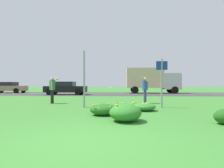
{
  "coord_description": "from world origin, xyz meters",
  "views": [
    {
      "loc": [
        0.64,
        -3.81,
        1.2
      ],
      "look_at": [
        0.21,
        6.01,
        1.19
      ],
      "focal_mm": 30.15,
      "sensor_mm": 36.0,
      "label": 1
    }
  ],
  "objects_px": {
    "frisbee_lime": "(110,88)",
    "box_truck_silver": "(151,79)",
    "sign_post_by_roadside": "(162,78)",
    "car_tan_leftmost": "(8,87)",
    "sign_post_near_path": "(84,79)",
    "car_black_center_left": "(66,88)",
    "person_thrower_green_shirt": "(52,88)",
    "person_catcher_blue_shirt": "(145,88)"
  },
  "relations": [
    {
      "from": "car_tan_leftmost",
      "to": "box_truck_silver",
      "type": "xyz_separation_m",
      "value": [
        18.92,
        0.0,
        1.06
      ]
    },
    {
      "from": "sign_post_near_path",
      "to": "car_black_center_left",
      "type": "distance_m",
      "value": 11.96
    },
    {
      "from": "car_black_center_left",
      "to": "car_tan_leftmost",
      "type": "bearing_deg",
      "value": 157.2
    },
    {
      "from": "sign_post_near_path",
      "to": "car_black_center_left",
      "type": "xyz_separation_m",
      "value": [
        -4.24,
        11.16,
        -0.7
      ]
    },
    {
      "from": "sign_post_near_path",
      "to": "box_truck_silver",
      "type": "xyz_separation_m",
      "value": [
        5.84,
        14.87,
        0.36
      ]
    },
    {
      "from": "box_truck_silver",
      "to": "sign_post_by_roadside",
      "type": "bearing_deg",
      "value": -97.4
    },
    {
      "from": "frisbee_lime",
      "to": "car_black_center_left",
      "type": "height_order",
      "value": "car_black_center_left"
    },
    {
      "from": "person_catcher_blue_shirt",
      "to": "car_black_center_left",
      "type": "bearing_deg",
      "value": 130.25
    },
    {
      "from": "sign_post_by_roadside",
      "to": "car_tan_leftmost",
      "type": "relative_size",
      "value": 0.55
    },
    {
      "from": "car_tan_leftmost",
      "to": "car_black_center_left",
      "type": "relative_size",
      "value": 1.0
    },
    {
      "from": "car_tan_leftmost",
      "to": "sign_post_near_path",
      "type": "bearing_deg",
      "value": -48.68
    },
    {
      "from": "frisbee_lime",
      "to": "car_tan_leftmost",
      "type": "xyz_separation_m",
      "value": [
        -14.28,
        12.64,
        -0.2
      ]
    },
    {
      "from": "sign_post_near_path",
      "to": "frisbee_lime",
      "type": "distance_m",
      "value": 2.59
    },
    {
      "from": "frisbee_lime",
      "to": "box_truck_silver",
      "type": "relative_size",
      "value": 0.04
    },
    {
      "from": "person_thrower_green_shirt",
      "to": "frisbee_lime",
      "type": "xyz_separation_m",
      "value": [
        3.55,
        0.36,
        -0.02
      ]
    },
    {
      "from": "person_catcher_blue_shirt",
      "to": "frisbee_lime",
      "type": "bearing_deg",
      "value": 178.72
    },
    {
      "from": "person_thrower_green_shirt",
      "to": "person_catcher_blue_shirt",
      "type": "bearing_deg",
      "value": 3.11
    },
    {
      "from": "person_thrower_green_shirt",
      "to": "person_catcher_blue_shirt",
      "type": "height_order",
      "value": "person_catcher_blue_shirt"
    },
    {
      "from": "person_thrower_green_shirt",
      "to": "box_truck_silver",
      "type": "bearing_deg",
      "value": 57.79
    },
    {
      "from": "car_tan_leftmost",
      "to": "sign_post_by_roadside",
      "type": "bearing_deg",
      "value": -41.03
    },
    {
      "from": "sign_post_near_path",
      "to": "car_tan_leftmost",
      "type": "xyz_separation_m",
      "value": [
        -13.08,
        14.87,
        -0.7
      ]
    },
    {
      "from": "person_catcher_blue_shirt",
      "to": "box_truck_silver",
      "type": "bearing_deg",
      "value": 78.91
    },
    {
      "from": "box_truck_silver",
      "to": "sign_post_near_path",
      "type": "bearing_deg",
      "value": -111.45
    },
    {
      "from": "sign_post_by_roadside",
      "to": "person_thrower_green_shirt",
      "type": "height_order",
      "value": "sign_post_by_roadside"
    },
    {
      "from": "sign_post_near_path",
      "to": "car_black_center_left",
      "type": "relative_size",
      "value": 0.64
    },
    {
      "from": "sign_post_near_path",
      "to": "person_catcher_blue_shirt",
      "type": "distance_m",
      "value": 4.03
    },
    {
      "from": "person_thrower_green_shirt",
      "to": "person_catcher_blue_shirt",
      "type": "xyz_separation_m",
      "value": [
        5.7,
        0.31,
        -0.0
      ]
    },
    {
      "from": "car_black_center_left",
      "to": "box_truck_silver",
      "type": "relative_size",
      "value": 0.67
    },
    {
      "from": "frisbee_lime",
      "to": "box_truck_silver",
      "type": "xyz_separation_m",
      "value": [
        4.64,
        12.64,
        0.86
      ]
    },
    {
      "from": "car_tan_leftmost",
      "to": "car_black_center_left",
      "type": "bearing_deg",
      "value": -22.8
    },
    {
      "from": "sign_post_near_path",
      "to": "car_black_center_left",
      "type": "bearing_deg",
      "value": 110.79
    },
    {
      "from": "sign_post_near_path",
      "to": "car_black_center_left",
      "type": "height_order",
      "value": "sign_post_near_path"
    },
    {
      "from": "person_thrower_green_shirt",
      "to": "person_catcher_blue_shirt",
      "type": "relative_size",
      "value": 0.95
    },
    {
      "from": "car_black_center_left",
      "to": "box_truck_silver",
      "type": "xyz_separation_m",
      "value": [
        10.08,
        3.72,
        1.06
      ]
    },
    {
      "from": "person_catcher_blue_shirt",
      "to": "car_tan_leftmost",
      "type": "height_order",
      "value": "person_catcher_blue_shirt"
    },
    {
      "from": "frisbee_lime",
      "to": "car_tan_leftmost",
      "type": "height_order",
      "value": "car_tan_leftmost"
    },
    {
      "from": "person_catcher_blue_shirt",
      "to": "car_black_center_left",
      "type": "distance_m",
      "value": 11.76
    },
    {
      "from": "sign_post_near_path",
      "to": "car_tan_leftmost",
      "type": "height_order",
      "value": "sign_post_near_path"
    },
    {
      "from": "sign_post_near_path",
      "to": "box_truck_silver",
      "type": "height_order",
      "value": "box_truck_silver"
    },
    {
      "from": "sign_post_near_path",
      "to": "person_catcher_blue_shirt",
      "type": "xyz_separation_m",
      "value": [
        3.36,
        2.19,
        -0.48
      ]
    },
    {
      "from": "sign_post_by_roadside",
      "to": "frisbee_lime",
      "type": "distance_m",
      "value": 3.51
    },
    {
      "from": "car_tan_leftmost",
      "to": "car_black_center_left",
      "type": "xyz_separation_m",
      "value": [
        8.84,
        -3.72,
        0.0
      ]
    }
  ]
}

